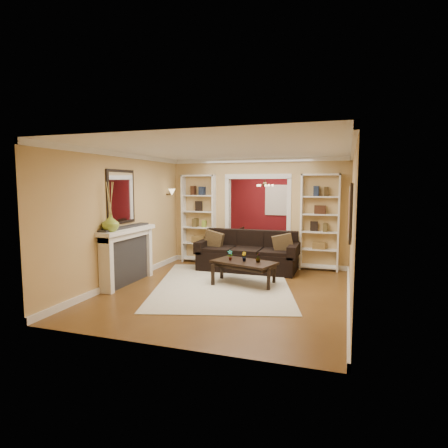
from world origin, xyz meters
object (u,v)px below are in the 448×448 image
(bookshelf_right, at_px, (320,222))
(fireplace, at_px, (129,256))
(bookshelf_left, at_px, (199,219))
(sofa, at_px, (247,251))
(dining_table, at_px, (264,245))
(coffee_table, at_px, (244,273))

(bookshelf_right, height_order, fireplace, bookshelf_right)
(bookshelf_left, xyz_separation_m, bookshelf_right, (3.10, 0.00, 0.00))
(sofa, bearing_deg, bookshelf_left, 158.59)
(fireplace, distance_m, dining_table, 4.51)
(bookshelf_left, distance_m, dining_table, 2.26)
(coffee_table, bearing_deg, bookshelf_right, 70.36)
(coffee_table, height_order, bookshelf_right, bookshelf_right)
(fireplace, bearing_deg, bookshelf_left, 77.95)
(bookshelf_left, relative_size, dining_table, 1.45)
(coffee_table, height_order, dining_table, dining_table)
(sofa, distance_m, coffee_table, 1.30)
(sofa, relative_size, dining_table, 1.51)
(dining_table, bearing_deg, sofa, -178.92)
(bookshelf_right, distance_m, fireplace, 4.47)
(sofa, xyz_separation_m, coffee_table, (0.25, -1.25, -0.23))
(bookshelf_left, bearing_deg, bookshelf_right, 0.00)
(sofa, distance_m, bookshelf_right, 1.85)
(sofa, relative_size, fireplace, 1.41)
(coffee_table, relative_size, fireplace, 0.75)
(sofa, bearing_deg, dining_table, 91.08)
(coffee_table, height_order, fireplace, fireplace)
(bookshelf_left, xyz_separation_m, dining_table, (1.44, 1.51, -0.87))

